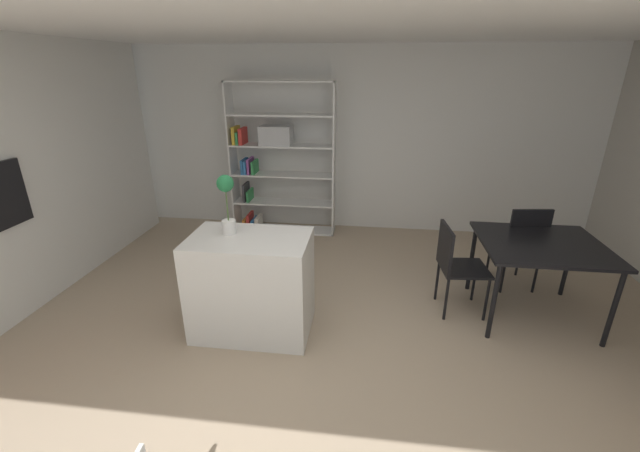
{
  "coord_description": "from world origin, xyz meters",
  "views": [
    {
      "loc": [
        0.42,
        -2.82,
        2.3
      ],
      "look_at": [
        0.02,
        0.31,
        1.05
      ],
      "focal_mm": 22.52,
      "sensor_mm": 36.0,
      "label": 1
    }
  ],
  "objects_px": {
    "kitchen_island": "(252,285)",
    "potted_plant_on_island": "(227,200)",
    "dining_table": "(541,250)",
    "dining_chair_island_side": "(455,261)",
    "open_bookshelf": "(275,159)",
    "dining_chair_far": "(521,241)"
  },
  "relations": [
    {
      "from": "dining_table",
      "to": "dining_chair_far",
      "type": "relative_size",
      "value": 1.14
    },
    {
      "from": "potted_plant_on_island",
      "to": "dining_chair_island_side",
      "type": "xyz_separation_m",
      "value": [
        2.07,
        0.5,
        -0.7
      ]
    },
    {
      "from": "potted_plant_on_island",
      "to": "open_bookshelf",
      "type": "height_order",
      "value": "open_bookshelf"
    },
    {
      "from": "kitchen_island",
      "to": "potted_plant_on_island",
      "type": "distance_m",
      "value": 0.8
    },
    {
      "from": "open_bookshelf",
      "to": "dining_chair_far",
      "type": "relative_size",
      "value": 2.21
    },
    {
      "from": "kitchen_island",
      "to": "dining_chair_island_side",
      "type": "relative_size",
      "value": 1.16
    },
    {
      "from": "dining_chair_island_side",
      "to": "dining_chair_far",
      "type": "bearing_deg",
      "value": -61.41
    },
    {
      "from": "kitchen_island",
      "to": "open_bookshelf",
      "type": "bearing_deg",
      "value": 97.94
    },
    {
      "from": "open_bookshelf",
      "to": "dining_table",
      "type": "distance_m",
      "value": 3.56
    },
    {
      "from": "dining_chair_far",
      "to": "dining_chair_island_side",
      "type": "height_order",
      "value": "dining_chair_far"
    },
    {
      "from": "dining_table",
      "to": "dining_chair_island_side",
      "type": "relative_size",
      "value": 1.22
    },
    {
      "from": "potted_plant_on_island",
      "to": "dining_table",
      "type": "bearing_deg",
      "value": 10.1
    },
    {
      "from": "potted_plant_on_island",
      "to": "open_bookshelf",
      "type": "relative_size",
      "value": 0.25
    },
    {
      "from": "potted_plant_on_island",
      "to": "dining_chair_far",
      "type": "xyz_separation_m",
      "value": [
        2.85,
        1.02,
        -0.67
      ]
    },
    {
      "from": "kitchen_island",
      "to": "dining_table",
      "type": "bearing_deg",
      "value": 12.3
    },
    {
      "from": "potted_plant_on_island",
      "to": "kitchen_island",
      "type": "bearing_deg",
      "value": -20.11
    },
    {
      "from": "dining_chair_island_side",
      "to": "kitchen_island",
      "type": "bearing_deg",
      "value": 101.48
    },
    {
      "from": "potted_plant_on_island",
      "to": "dining_table",
      "type": "xyz_separation_m",
      "value": [
        2.84,
        0.51,
        -0.54
      ]
    },
    {
      "from": "dining_chair_far",
      "to": "dining_chair_island_side",
      "type": "relative_size",
      "value": 1.07
    },
    {
      "from": "potted_plant_on_island",
      "to": "dining_chair_island_side",
      "type": "distance_m",
      "value": 2.24
    },
    {
      "from": "open_bookshelf",
      "to": "dining_chair_far",
      "type": "bearing_deg",
      "value": -24.64
    },
    {
      "from": "dining_table",
      "to": "dining_chair_far",
      "type": "xyz_separation_m",
      "value": [
        0.01,
        0.52,
        -0.14
      ]
    }
  ]
}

